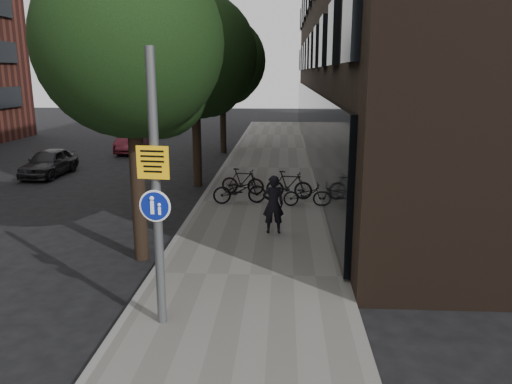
# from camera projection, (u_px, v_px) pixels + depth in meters

# --- Properties ---
(ground) EXTENTS (120.00, 120.00, 0.00)m
(ground) POSITION_uv_depth(u_px,v_px,m) (221.00, 360.00, 8.26)
(ground) COLOR black
(ground) RESTS_ON ground
(sidewalk) EXTENTS (4.50, 60.00, 0.12)m
(sidewalk) POSITION_uv_depth(u_px,v_px,m) (262.00, 203.00, 17.94)
(sidewalk) COLOR #65625D
(sidewalk) RESTS_ON ground
(curb_edge) EXTENTS (0.15, 60.00, 0.13)m
(curb_edge) POSITION_uv_depth(u_px,v_px,m) (200.00, 202.00, 18.06)
(curb_edge) COLOR slate
(curb_edge) RESTS_ON ground
(street_tree_near) EXTENTS (4.40, 4.40, 7.50)m
(street_tree_near) POSITION_uv_depth(u_px,v_px,m) (135.00, 52.00, 11.71)
(street_tree_near) COLOR black
(street_tree_near) RESTS_ON ground
(street_tree_mid) EXTENTS (5.00, 5.00, 7.80)m
(street_tree_mid) POSITION_uv_depth(u_px,v_px,m) (197.00, 60.00, 19.97)
(street_tree_mid) COLOR black
(street_tree_mid) RESTS_ON ground
(street_tree_far) EXTENTS (5.00, 5.00, 7.80)m
(street_tree_far) POSITION_uv_depth(u_px,v_px,m) (224.00, 64.00, 28.71)
(street_tree_far) COLOR black
(street_tree_far) RESTS_ON ground
(signpost) EXTENTS (0.57, 0.16, 4.95)m
(signpost) POSITION_uv_depth(u_px,v_px,m) (156.00, 191.00, 8.71)
(signpost) COLOR #595B5E
(signpost) RESTS_ON sidewalk
(pedestrian) EXTENTS (0.67, 0.48, 1.70)m
(pedestrian) POSITION_uv_depth(u_px,v_px,m) (273.00, 204.00, 14.27)
(pedestrian) COLOR black
(pedestrian) RESTS_ON sidewalk
(parked_bike_facade_near) EXTENTS (1.59, 0.65, 0.82)m
(parked_bike_facade_near) POSITION_uv_depth(u_px,v_px,m) (306.00, 194.00, 17.28)
(parked_bike_facade_near) COLOR black
(parked_bike_facade_near) RESTS_ON sidewalk
(parked_bike_facade_far) EXTENTS (1.77, 0.77, 1.03)m
(parked_bike_facade_far) POSITION_uv_depth(u_px,v_px,m) (289.00, 185.00, 18.25)
(parked_bike_facade_far) COLOR black
(parked_bike_facade_far) RESTS_ON sidewalk
(parked_bike_curb_near) EXTENTS (1.97, 1.01, 0.99)m
(parked_bike_curb_near) POSITION_uv_depth(u_px,v_px,m) (239.00, 190.00, 17.59)
(parked_bike_curb_near) COLOR black
(parked_bike_curb_near) RESTS_ON sidewalk
(parked_bike_curb_far) EXTENTS (1.71, 0.74, 0.99)m
(parked_bike_curb_far) POSITION_uv_depth(u_px,v_px,m) (243.00, 181.00, 18.93)
(parked_bike_curb_far) COLOR black
(parked_bike_curb_far) RESTS_ON sidewalk
(parked_car_near) EXTENTS (1.58, 3.70, 1.25)m
(parked_car_near) POSITION_uv_depth(u_px,v_px,m) (49.00, 162.00, 22.90)
(parked_car_near) COLOR black
(parked_car_near) RESTS_ON ground
(parked_car_mid) EXTENTS (1.72, 4.09, 1.31)m
(parked_car_mid) POSITION_uv_depth(u_px,v_px,m) (132.00, 141.00, 29.75)
(parked_car_mid) COLOR maroon
(parked_car_mid) RESTS_ON ground
(parked_car_far) EXTENTS (1.74, 4.11, 1.18)m
(parked_car_far) POSITION_uv_depth(u_px,v_px,m) (156.00, 127.00, 37.99)
(parked_car_far) COLOR black
(parked_car_far) RESTS_ON ground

